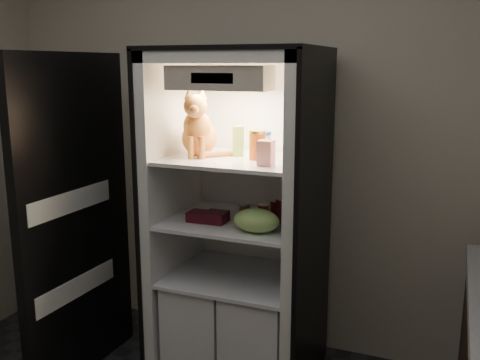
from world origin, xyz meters
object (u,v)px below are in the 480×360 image
at_px(cream_carton, 266,153).
at_px(grape_bag, 256,221).
at_px(mayo_tub, 263,143).
at_px(salsa_jar, 257,145).
at_px(refrigerator, 240,241).
at_px(soda_can_a, 276,210).
at_px(tabby_cat, 199,131).
at_px(berry_box_right, 216,217).
at_px(soda_can_b, 282,211).
at_px(soda_can_c, 263,214).
at_px(berry_box_left, 199,216).
at_px(pepper_jar, 296,140).
at_px(condiment_jar, 245,211).
at_px(parmesan_shaker, 238,141).

bearing_deg(cream_carton, grape_bag, -174.34).
bearing_deg(mayo_tub, salsa_jar, -81.26).
bearing_deg(refrigerator, grape_bag, -51.71).
bearing_deg(salsa_jar, mayo_tub, 98.74).
bearing_deg(mayo_tub, soda_can_a, -26.93).
height_order(cream_carton, soda_can_a, cream_carton).
xyz_separation_m(tabby_cat, berry_box_right, (0.13, -0.07, -0.46)).
height_order(tabby_cat, salsa_jar, tabby_cat).
distance_m(mayo_tub, grape_bag, 0.47).
height_order(soda_can_a, berry_box_right, soda_can_a).
distance_m(soda_can_b, soda_can_c, 0.11).
distance_m(salsa_jar, berry_box_left, 0.51).
bearing_deg(tabby_cat, pepper_jar, -7.95).
bearing_deg(soda_can_a, berry_box_right, -149.37).
height_order(mayo_tub, condiment_jar, mayo_tub).
xyz_separation_m(tabby_cat, berry_box_left, (0.03, -0.08, -0.46)).
bearing_deg(salsa_jar, cream_carton, -55.35).
distance_m(cream_carton, condiment_jar, 0.47).
xyz_separation_m(soda_can_a, berry_box_right, (-0.29, -0.17, -0.03)).
distance_m(parmesan_shaker, berry_box_right, 0.43).
height_order(soda_can_c, berry_box_left, soda_can_c).
relative_size(tabby_cat, berry_box_right, 3.16).
distance_m(cream_carton, soda_can_a, 0.43).
relative_size(soda_can_c, condiment_jar, 1.34).
bearing_deg(berry_box_right, tabby_cat, 151.71).
relative_size(tabby_cat, mayo_tub, 2.82).
xyz_separation_m(tabby_cat, soda_can_a, (0.42, 0.10, -0.43)).
xyz_separation_m(pepper_jar, grape_bag, (-0.13, -0.25, -0.39)).
relative_size(tabby_cat, condiment_jar, 4.50).
height_order(salsa_jar, soda_can_c, salsa_jar).
xyz_separation_m(pepper_jar, soda_can_c, (-0.14, -0.11, -0.40)).
relative_size(pepper_jar, soda_can_c, 1.83).
height_order(tabby_cat, grape_bag, tabby_cat).
distance_m(salsa_jar, soda_can_b, 0.39).
relative_size(grape_bag, berry_box_right, 2.04).
distance_m(soda_can_c, grape_bag, 0.14).
distance_m(cream_carton, grape_bag, 0.36).
distance_m(pepper_jar, berry_box_right, 0.60).
height_order(cream_carton, berry_box_right, cream_carton).
distance_m(pepper_jar, berry_box_left, 0.68).
bearing_deg(berry_box_left, condiment_jar, 35.19).
height_order(refrigerator, pepper_jar, refrigerator).
height_order(cream_carton, grape_bag, cream_carton).
bearing_deg(salsa_jar, soda_can_b, 24.44).
distance_m(mayo_tub, condiment_jar, 0.39).
distance_m(soda_can_a, grape_bag, 0.24).
bearing_deg(salsa_jar, soda_can_c, -14.01).
height_order(parmesan_shaker, salsa_jar, parmesan_shaker).
bearing_deg(cream_carton, pepper_jar, 71.35).
bearing_deg(mayo_tub, condiment_jar, -133.80).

